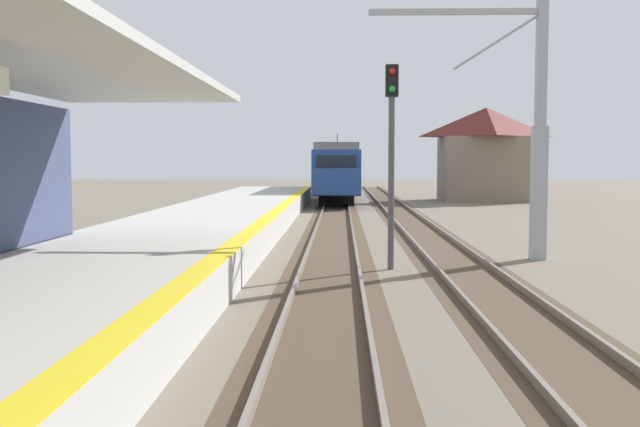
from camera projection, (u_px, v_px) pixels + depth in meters
station_platform at (90, 287)px, 13.71m from camera, size 5.00×80.00×0.91m
track_pair_nearest_platform at (330, 276)px, 17.60m from camera, size 2.34×120.00×0.16m
track_pair_middle at (473, 276)px, 17.50m from camera, size 2.34×120.00×0.16m
approaching_train at (337, 169)px, 51.34m from camera, size 2.93×19.60×4.76m
rail_signal_post at (391, 145)px, 18.74m from camera, size 0.32×0.34×5.20m
catenary_pylon_far_side at (529, 131)px, 20.61m from camera, size 5.00×0.40×7.50m
distant_trackside_house at (486, 152)px, 50.77m from camera, size 6.60×5.28×6.40m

